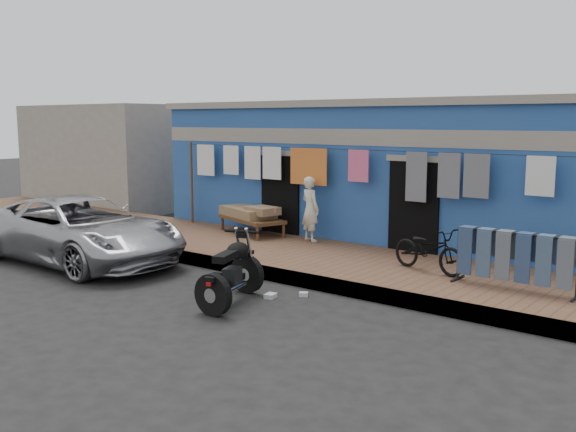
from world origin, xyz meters
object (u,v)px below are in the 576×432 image
Objects in this scene: motorcycle at (231,270)px; charpoy at (252,220)px; car at (80,229)px; seated_person at (310,209)px; jeans_rack at (515,259)px; bicycle at (429,244)px.

charpoy is (-3.09, 3.97, 0.02)m from motorcycle.
charpoy is at bearing 107.39° from motorcycle.
motorcycle is at bearing -93.75° from car.
seated_person is at bearing 88.97° from motorcycle.
motorcycle is 0.92× the size of jeans_rack.
car is 3.46× the size of seated_person.
bicycle is 0.83× the size of motorcycle.
seated_person is at bearing 86.31° from bicycle.
seated_person is 0.68× the size of charpoy.
seated_person is 5.14m from jeans_rack.
car reaches higher than bicycle.
car is 2.73× the size of motorcycle.
car is 4.89m from seated_person.
car is 8.43m from jeans_rack.
bicycle is (6.44, 2.76, 0.04)m from car.
car is 3.30× the size of bicycle.
bicycle is at bearing -67.19° from car.
seated_person reaches higher than bicycle.
car is at bearing -110.80° from charpoy.
bicycle is 5.12m from charpoy.
motorcycle is at bearing 160.59° from bicycle.
seated_person is 0.72× the size of jeans_rack.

